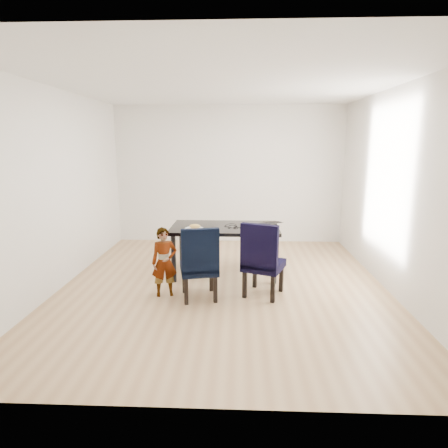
{
  "coord_description": "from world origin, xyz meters",
  "views": [
    {
      "loc": [
        0.22,
        -4.96,
        1.97
      ],
      "look_at": [
        0.0,
        0.2,
        0.85
      ],
      "focal_mm": 30.0,
      "sensor_mm": 36.0,
      "label": 1
    }
  ],
  "objects_px": {
    "chair_left": "(199,262)",
    "laptop": "(269,223)",
    "child": "(164,262)",
    "plate": "(194,229)",
    "dining_table": "(225,250)",
    "chair_right": "(264,259)"
  },
  "relations": [
    {
      "from": "chair_left",
      "to": "laptop",
      "type": "distance_m",
      "value": 1.51
    },
    {
      "from": "chair_left",
      "to": "child",
      "type": "bearing_deg",
      "value": 160.98
    },
    {
      "from": "plate",
      "to": "laptop",
      "type": "relative_size",
      "value": 0.78
    },
    {
      "from": "chair_left",
      "to": "plate",
      "type": "distance_m",
      "value": 0.76
    },
    {
      "from": "dining_table",
      "to": "child",
      "type": "relative_size",
      "value": 1.76
    },
    {
      "from": "laptop",
      "to": "child",
      "type": "bearing_deg",
      "value": 8.14
    },
    {
      "from": "child",
      "to": "plate",
      "type": "bearing_deg",
      "value": 47.05
    },
    {
      "from": "child",
      "to": "plate",
      "type": "relative_size",
      "value": 3.29
    },
    {
      "from": "chair_left",
      "to": "child",
      "type": "xyz_separation_m",
      "value": [
        -0.46,
        0.06,
        -0.03
      ]
    },
    {
      "from": "chair_left",
      "to": "laptop",
      "type": "xyz_separation_m",
      "value": [
        0.98,
        1.12,
        0.28
      ]
    },
    {
      "from": "child",
      "to": "laptop",
      "type": "height_order",
      "value": "child"
    },
    {
      "from": "child",
      "to": "plate",
      "type": "distance_m",
      "value": 0.77
    },
    {
      "from": "chair_left",
      "to": "dining_table",
      "type": "bearing_deg",
      "value": 59.99
    },
    {
      "from": "chair_left",
      "to": "plate",
      "type": "xyz_separation_m",
      "value": [
        -0.14,
        0.69,
        0.28
      ]
    },
    {
      "from": "chair_left",
      "to": "chair_right",
      "type": "relative_size",
      "value": 0.97
    },
    {
      "from": "dining_table",
      "to": "plate",
      "type": "bearing_deg",
      "value": -152.8
    },
    {
      "from": "child",
      "to": "laptop",
      "type": "xyz_separation_m",
      "value": [
        1.43,
        1.06,
        0.31
      ]
    },
    {
      "from": "chair_right",
      "to": "laptop",
      "type": "bearing_deg",
      "value": 103.47
    },
    {
      "from": "child",
      "to": "laptop",
      "type": "bearing_deg",
      "value": 20.35
    },
    {
      "from": "chair_left",
      "to": "child",
      "type": "height_order",
      "value": "chair_left"
    },
    {
      "from": "dining_table",
      "to": "laptop",
      "type": "bearing_deg",
      "value": 16.73
    },
    {
      "from": "dining_table",
      "to": "laptop",
      "type": "xyz_separation_m",
      "value": [
        0.68,
        0.2,
        0.39
      ]
    }
  ]
}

